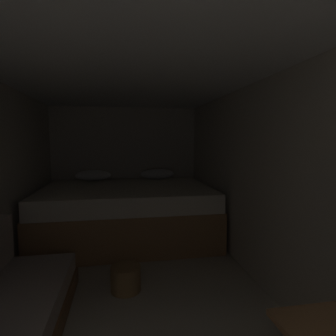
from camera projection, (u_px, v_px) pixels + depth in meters
ground_plane at (133, 304)px, 2.43m from camera, size 7.24×7.24×0.00m
wall_back at (125, 164)px, 4.91m from camera, size 2.64×0.05×2.04m
wall_right at (271, 187)px, 2.55m from camera, size 0.05×5.24×2.04m
ceiling_slab at (129, 65)px, 2.22m from camera, size 2.64×5.24×0.05m
bed at (127, 211)px, 4.06m from camera, size 2.42×1.75×0.96m
wicker_basket at (126, 278)px, 2.63m from camera, size 0.29×0.29×0.24m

